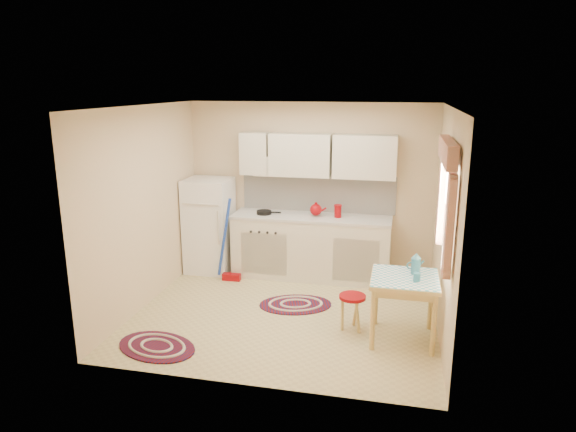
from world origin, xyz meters
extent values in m
plane|color=#C9BA80|center=(0.00, 0.00, 0.00)|extent=(3.60, 3.60, 0.00)
cube|color=silver|center=(0.00, 0.00, 2.50)|extent=(3.60, 3.20, 0.04)
cube|color=#D0B48C|center=(0.00, 1.60, 1.25)|extent=(3.60, 0.04, 2.50)
cube|color=#D0B48C|center=(0.00, -1.60, 1.25)|extent=(3.60, 0.04, 2.50)
cube|color=#D0B48C|center=(-1.80, 0.00, 1.25)|extent=(0.04, 3.20, 2.50)
cube|color=#D0B48C|center=(1.80, 0.00, 1.25)|extent=(0.04, 3.20, 2.50)
cube|color=white|center=(0.12, 1.59, 1.20)|extent=(2.25, 0.03, 0.55)
cube|color=beige|center=(0.12, 1.44, 1.77)|extent=(2.25, 0.33, 0.60)
cube|color=white|center=(1.78, -0.55, 1.55)|extent=(0.04, 0.85, 0.95)
cube|color=white|center=(-1.45, 1.25, 0.70)|extent=(0.65, 0.60, 1.40)
cube|color=beige|center=(0.08, 1.30, 0.44)|extent=(2.25, 0.60, 0.88)
cube|color=beige|center=(0.08, 1.30, 0.90)|extent=(2.27, 0.62, 0.04)
cylinder|color=black|center=(-0.61, 1.25, 0.94)|extent=(0.23, 0.23, 0.05)
cylinder|color=#92050B|center=(0.46, 1.30, 1.00)|extent=(0.12, 0.12, 0.16)
cube|color=#E2C371|center=(1.40, -0.35, 0.36)|extent=(0.72, 0.72, 0.72)
cylinder|color=#92050B|center=(0.83, -0.25, 0.21)|extent=(0.39, 0.39, 0.42)
cylinder|color=teal|center=(1.52, -0.45, 0.77)|extent=(0.09, 0.09, 0.10)
camera|label=1|loc=(1.29, -5.68, 2.74)|focal=32.00mm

